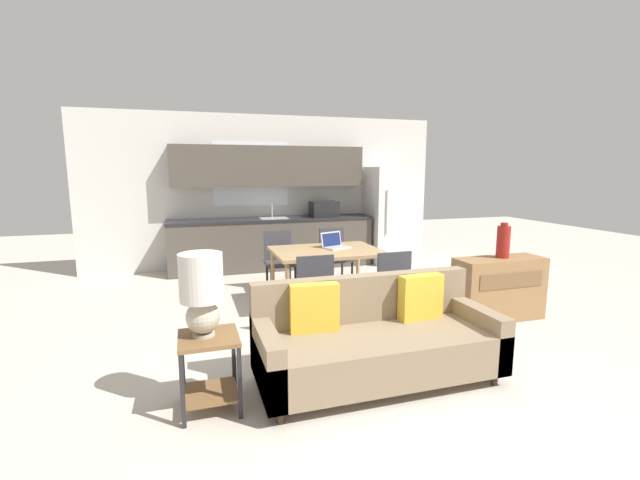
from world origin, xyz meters
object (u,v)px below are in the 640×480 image
(refrigerator, at_px, (389,215))
(dining_table, at_px, (327,255))
(laptop, at_px, (334,244))
(vase, at_px, (503,241))
(dining_chair_near_right, at_px, (388,284))
(dining_chair_near_left, at_px, (312,289))
(table_lamp, at_px, (202,290))
(side_table, at_px, (209,361))
(credenza, at_px, (498,288))
(couch, at_px, (375,340))
(dining_chair_far_left, at_px, (280,258))
(dining_chair_far_right, at_px, (335,254))

(refrigerator, xyz_separation_m, dining_table, (-1.98, -2.25, -0.22))
(laptop, bearing_deg, vase, -54.65)
(dining_chair_near_right, relative_size, dining_chair_near_left, 1.00)
(dining_table, xyz_separation_m, table_lamp, (-1.60, -2.00, 0.23))
(dining_table, bearing_deg, dining_chair_near_right, -63.87)
(dining_table, height_order, side_table, dining_table)
(vase, bearing_deg, refrigerator, 87.11)
(refrigerator, relative_size, credenza, 1.69)
(refrigerator, height_order, dining_chair_near_right, refrigerator)
(vase, height_order, laptop, vase)
(dining_table, bearing_deg, table_lamp, -128.56)
(dining_table, distance_m, table_lamp, 2.57)
(vase, relative_size, dining_chair_near_right, 0.47)
(table_lamp, bearing_deg, dining_chair_near_right, 28.90)
(refrigerator, distance_m, table_lamp, 5.56)
(dining_chair_near_left, bearing_deg, couch, 100.00)
(table_lamp, bearing_deg, credenza, 15.80)
(couch, relative_size, dining_chair_far_left, 2.28)
(credenza, bearing_deg, couch, -155.62)
(refrigerator, distance_m, dining_chair_far_right, 2.11)
(dining_chair_far_right, bearing_deg, table_lamp, -130.26)
(dining_chair_near_left, relative_size, dining_chair_far_left, 1.00)
(side_table, bearing_deg, laptop, 51.29)
(laptop, bearing_deg, refrigerator, 28.84)
(dining_table, relative_size, credenza, 1.27)
(dining_chair_near_right, bearing_deg, refrigerator, -118.15)
(credenza, height_order, dining_chair_near_left, dining_chair_near_left)
(table_lamp, distance_m, dining_chair_near_left, 1.72)
(refrigerator, xyz_separation_m, couch, (-2.21, -4.20, -0.56))
(couch, bearing_deg, laptop, 79.93)
(side_table, bearing_deg, dining_chair_far_left, 68.35)
(dining_table, xyz_separation_m, dining_chair_far_left, (-0.43, 0.84, -0.19))
(dining_table, bearing_deg, dining_chair_near_left, -118.09)
(refrigerator, xyz_separation_m, vase, (-0.17, -3.28, 0.03))
(dining_table, distance_m, credenza, 2.09)
(refrigerator, bearing_deg, table_lamp, -130.11)
(dining_chair_near_left, xyz_separation_m, dining_chair_far_left, (0.00, 1.64, 0.00))
(dining_chair_near_right, distance_m, dining_chair_far_right, 1.77)
(dining_chair_far_left, bearing_deg, dining_chair_near_right, -63.06)
(vase, distance_m, dining_chair_near_right, 1.46)
(couch, bearing_deg, refrigerator, 62.30)
(dining_chair_near_right, height_order, dining_chair_far_left, same)
(side_table, distance_m, credenza, 3.49)
(dining_chair_far_left, bearing_deg, dining_table, -62.48)
(table_lamp, relative_size, credenza, 0.57)
(side_table, xyz_separation_m, vase, (3.38, 0.99, 0.55))
(vase, height_order, dining_chair_far_right, vase)
(dining_chair_far_left, bearing_deg, credenza, -40.13)
(dining_chair_far_left, xyz_separation_m, laptop, (0.57, -0.73, 0.30))
(couch, height_order, laptop, laptop)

